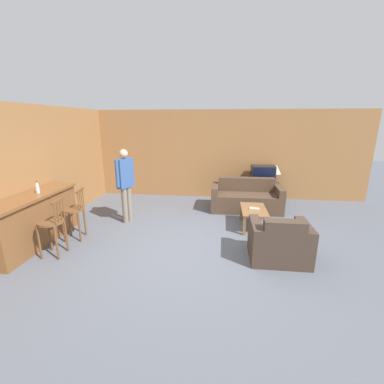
{
  "coord_description": "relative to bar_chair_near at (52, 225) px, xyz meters",
  "views": [
    {
      "loc": [
        0.49,
        -4.28,
        2.26
      ],
      "look_at": [
        -0.1,
        0.82,
        0.85
      ],
      "focal_mm": 24.0,
      "sensor_mm": 36.0,
      "label": 1
    }
  ],
  "objects": [
    {
      "name": "book_on_table",
      "position": [
        3.57,
        1.62,
        -0.11
      ],
      "size": [
        0.23,
        0.18,
        0.03
      ],
      "color": "#B7AD99",
      "rests_on": "coffee_table"
    },
    {
      "name": "wall_left",
      "position": [
        -0.94,
        1.75,
        0.74
      ],
      "size": [
        0.08,
        8.45,
        2.6
      ],
      "color": "#9E6B3D",
      "rests_on": "ground_plane"
    },
    {
      "name": "bar_counter",
      "position": [
        -0.6,
        0.35,
        -0.07
      ],
      "size": [
        0.55,
        2.06,
        0.96
      ],
      "color": "brown",
      "rests_on": "ground_plane"
    },
    {
      "name": "coffee_table",
      "position": [
        3.57,
        1.65,
        -0.2
      ],
      "size": [
        0.53,
        0.94,
        0.43
      ],
      "color": "brown",
      "rests_on": "ground_plane"
    },
    {
      "name": "couch_far",
      "position": [
        3.5,
        2.81,
        -0.25
      ],
      "size": [
        1.8,
        0.82,
        0.82
      ],
      "color": "#4C3828",
      "rests_on": "ground_plane"
    },
    {
      "name": "tv",
      "position": [
        4.02,
        3.61,
        0.24
      ],
      "size": [
        0.65,
        0.43,
        0.53
      ],
      "color": "black",
      "rests_on": "tv_unit"
    },
    {
      "name": "bar_chair_mid",
      "position": [
        -0.0,
        0.66,
        0.0
      ],
      "size": [
        0.49,
        0.49,
        1.02
      ],
      "color": "brown",
      "rests_on": "ground_plane"
    },
    {
      "name": "table_lamp",
      "position": [
        4.37,
        3.61,
        0.38
      ],
      "size": [
        0.27,
        0.27,
        0.55
      ],
      "color": "brown",
      "rests_on": "tv_unit"
    },
    {
      "name": "bar_chair_near",
      "position": [
        0.0,
        0.0,
        0.0
      ],
      "size": [
        0.45,
        0.45,
        1.02
      ],
      "color": "brown",
      "rests_on": "ground_plane"
    },
    {
      "name": "ground_plane",
      "position": [
        2.34,
        0.53,
        -0.56
      ],
      "size": [
        24.0,
        24.0,
        0.0
      ],
      "primitive_type": "plane",
      "color": "#565B66"
    },
    {
      "name": "tv_unit",
      "position": [
        4.02,
        3.61,
        -0.29
      ],
      "size": [
        1.03,
        0.5,
        0.53
      ],
      "color": "black",
      "rests_on": "ground_plane"
    },
    {
      "name": "wall_back",
      "position": [
        2.34,
        3.98,
        0.74
      ],
      "size": [
        9.4,
        0.08,
        2.6
      ],
      "color": "#9E6B3D",
      "rests_on": "ground_plane"
    },
    {
      "name": "person_by_window",
      "position": [
        0.7,
        1.66,
        0.4
      ],
      "size": [
        0.31,
        0.48,
        1.68
      ],
      "color": "#756B5B",
      "rests_on": "ground_plane"
    },
    {
      "name": "bottle",
      "position": [
        -0.58,
        0.54,
        0.51
      ],
      "size": [
        0.07,
        0.07,
        0.23
      ],
      "color": "silver",
      "rests_on": "bar_counter"
    },
    {
      "name": "armchair_near",
      "position": [
        3.84,
        0.3,
        -0.25
      ],
      "size": [
        0.95,
        0.78,
        0.8
      ],
      "color": "#423328",
      "rests_on": "ground_plane"
    }
  ]
}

